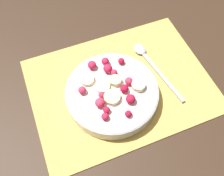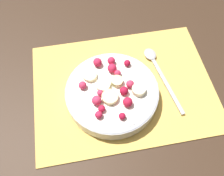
{
  "view_description": "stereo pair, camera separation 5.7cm",
  "coord_description": "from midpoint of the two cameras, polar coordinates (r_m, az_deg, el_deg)",
  "views": [
    {
      "loc": [
        0.14,
        0.3,
        0.53
      ],
      "look_at": [
        0.03,
        0.03,
        0.05
      ],
      "focal_mm": 40.0,
      "sensor_mm": 36.0,
      "label": 1
    },
    {
      "loc": [
        0.09,
        0.31,
        0.53
      ],
      "look_at": [
        0.03,
        0.03,
        0.05
      ],
      "focal_mm": 40.0,
      "sensor_mm": 36.0,
      "label": 2
    }
  ],
  "objects": [
    {
      "name": "spoon",
      "position": [
        0.66,
        12.54,
        4.82
      ],
      "size": [
        0.05,
        0.21,
        0.01
      ],
      "rotation": [
        0.0,
        0.0,
        4.88
      ],
      "color": "#B2B2B7",
      "rests_on": "placemat"
    },
    {
      "name": "fruit_bowl",
      "position": [
        0.58,
        2.76,
        -1.22
      ],
      "size": [
        0.22,
        0.22,
        0.06
      ],
      "color": "silver",
      "rests_on": "placemat"
    },
    {
      "name": "ground_plane",
      "position": [
        0.62,
        5.21,
        0.05
      ],
      "size": [
        3.0,
        3.0,
        0.0
      ],
      "primitive_type": "plane",
      "color": "#382619"
    },
    {
      "name": "placemat",
      "position": [
        0.62,
        5.23,
        0.2
      ],
      "size": [
        0.44,
        0.33,
        0.01
      ],
      "color": "#E0B251",
      "rests_on": "ground_plane"
    }
  ]
}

